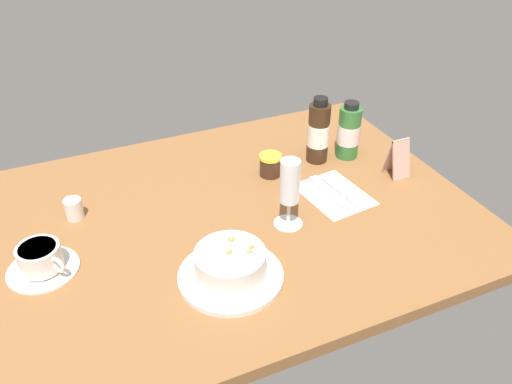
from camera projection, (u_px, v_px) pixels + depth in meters
The scene contains 10 objects.
ground_plane at pixel (236, 217), 124.47cm from camera, with size 110.00×84.00×3.00cm, color brown.
porridge_bowl at pixel (230, 266), 103.43cm from camera, with size 21.08×21.08×7.54cm.
cutlery_setting at pixel (334, 193), 129.90cm from camera, with size 15.84×19.23×0.90cm.
coffee_cup at pixel (41, 260), 105.74cm from camera, with size 14.37×14.37×5.99cm.
creamer_jug at pixel (74, 208), 120.60cm from camera, with size 4.06×4.96×5.44cm.
wine_glass at pixel (290, 186), 114.21cm from camera, with size 6.61×6.61×16.61cm.
jam_jar at pixel (270, 165), 135.64cm from camera, with size 5.83×5.83×5.80cm.
sauce_bottle_brown at pixel (318, 132), 138.83cm from camera, with size 5.80×5.80×18.18cm.
sauce_bottle_green at pixel (349, 132), 141.21cm from camera, with size 6.09×6.09×15.94cm.
menu_card at pixel (398, 157), 134.53cm from camera, with size 5.02×5.73×10.39cm.
Camera 1 is at (-35.72, -92.92, 73.61)cm, focal length 37.02 mm.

